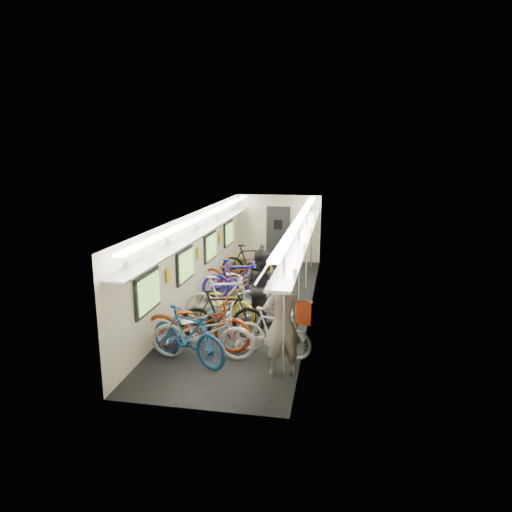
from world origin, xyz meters
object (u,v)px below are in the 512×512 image
at_px(bicycle_1, 188,336).
at_px(passenger_mid, 261,286).
at_px(passenger_near, 282,324).
at_px(backpack, 305,313).
at_px(bicycle_0, 203,333).

bearing_deg(bicycle_1, passenger_mid, 1.53).
distance_m(passenger_near, passenger_mid, 2.63).
relative_size(passenger_near, backpack, 4.96).
xyz_separation_m(bicycle_0, passenger_near, (1.56, -0.36, 0.42)).
relative_size(passenger_mid, backpack, 4.56).
bearing_deg(backpack, bicycle_0, 178.67).
distance_m(bicycle_0, backpack, 2.20).
distance_m(bicycle_1, passenger_near, 1.84).
bearing_deg(bicycle_0, bicycle_1, 130.62).
bearing_deg(passenger_near, bicycle_1, -19.29).
height_order(passenger_mid, backpack, passenger_mid).
bearing_deg(backpack, bicycle_1, -174.14).
relative_size(bicycle_1, passenger_mid, 1.04).
bearing_deg(passenger_mid, passenger_near, 142.34).
xyz_separation_m(bicycle_0, bicycle_1, (-0.23, -0.22, 0.02)).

